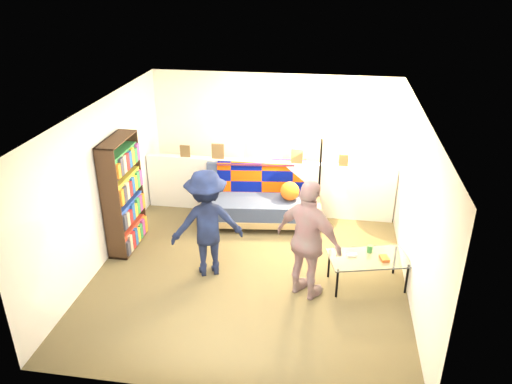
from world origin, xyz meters
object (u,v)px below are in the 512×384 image
futon_sofa (262,199)px  person_left (207,223)px  coffee_table (369,259)px  bookshelf (123,198)px  person_right (309,241)px  floor_lamp (321,160)px

futon_sofa → person_left: size_ratio=1.33×
futon_sofa → coffee_table: 2.42m
bookshelf → person_right: bearing=-16.5°
futon_sofa → floor_lamp: (0.97, 0.19, 0.73)m
bookshelf → person_right: size_ratio=1.06×
person_left → person_right: size_ratio=0.95×
bookshelf → coffee_table: 3.83m
futon_sofa → floor_lamp: bearing=11.1°
coffee_table → floor_lamp: size_ratio=0.75×
bookshelf → floor_lamp: (3.00, 1.36, 0.30)m
floor_lamp → coffee_table: bearing=-67.5°
coffee_table → bookshelf: bearing=172.2°
futon_sofa → floor_lamp: floor_lamp is taller
coffee_table → person_right: bearing=-157.2°
bookshelf → person_left: bookshelf is taller
person_right → floor_lamp: bearing=-59.9°
bookshelf → floor_lamp: bearing=24.4°
person_left → futon_sofa: bearing=-129.5°
futon_sofa → coffee_table: (1.74, -1.69, 0.01)m
bookshelf → floor_lamp: bookshelf is taller
person_right → person_left: bearing=18.8°
bookshelf → floor_lamp: size_ratio=1.13×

